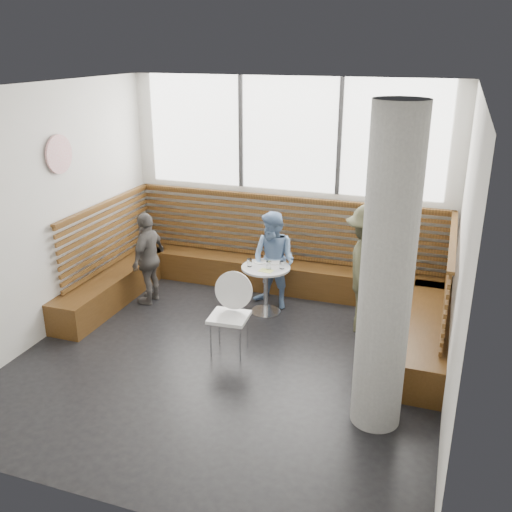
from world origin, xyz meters
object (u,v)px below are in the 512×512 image
(concrete_column, at_px, (387,275))
(cafe_table, at_px, (266,280))
(child_left, at_px, (148,258))
(cafe_chair, at_px, (231,307))
(child_back, at_px, (274,261))
(adult_man, at_px, (368,269))

(concrete_column, distance_m, cafe_table, 2.92)
(cafe_table, bearing_deg, child_left, -173.53)
(cafe_chair, xyz_separation_m, child_back, (0.10, 1.40, 0.12))
(cafe_chair, xyz_separation_m, adult_man, (1.49, 1.11, 0.28))
(cafe_chair, distance_m, child_back, 1.41)
(cafe_table, distance_m, child_back, 0.33)
(adult_man, bearing_deg, child_left, 88.55)
(cafe_chair, bearing_deg, child_left, 146.34)
(child_left, bearing_deg, cafe_table, 96.62)
(child_left, bearing_deg, cafe_chair, 60.53)
(adult_man, xyz_separation_m, child_back, (-1.38, 0.29, -0.16))
(cafe_table, bearing_deg, adult_man, -1.55)
(adult_man, bearing_deg, cafe_chair, 122.45)
(cafe_chair, distance_m, child_left, 1.93)
(child_back, distance_m, child_left, 1.83)
(adult_man, xyz_separation_m, child_left, (-3.16, -0.16, -0.18))
(concrete_column, bearing_deg, cafe_chair, 156.32)
(child_left, bearing_deg, concrete_column, 63.62)
(cafe_table, distance_m, adult_man, 1.47)
(cafe_table, xyz_separation_m, adult_man, (1.42, -0.04, 0.37))
(child_back, xyz_separation_m, child_left, (-1.78, -0.45, -0.02))
(concrete_column, relative_size, adult_man, 1.83)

